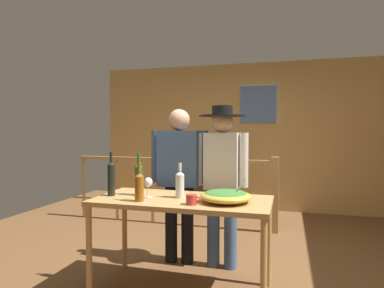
{
  "coord_description": "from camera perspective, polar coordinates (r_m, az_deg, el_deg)",
  "views": [
    {
      "loc": [
        0.7,
        -3.24,
        1.41
      ],
      "look_at": [
        -0.18,
        -0.19,
        1.28
      ],
      "focal_mm": 31.43,
      "sensor_mm": 36.0,
      "label": 1
    }
  ],
  "objects": [
    {
      "name": "ground_plane",
      "position": [
        3.61,
        3.86,
        -20.66
      ],
      "size": [
        7.28,
        7.28,
        0.0
      ],
      "primitive_type": "plane",
      "color": "brown"
    },
    {
      "name": "tv_console",
      "position": [
        5.96,
        3.09,
        -8.73
      ],
      "size": [
        0.9,
        0.4,
        0.53
      ],
      "primitive_type": "cube",
      "color": "#38281E",
      "rests_on": "ground_plane"
    },
    {
      "name": "back_wall",
      "position": [
        6.09,
        9.49,
        1.26
      ],
      "size": [
        5.47,
        0.1,
        2.59
      ],
      "primitive_type": "cube",
      "color": "tan",
      "rests_on": "ground_plane"
    },
    {
      "name": "wine_bottle_green",
      "position": [
        3.1,
        -9.02,
        -5.78
      ],
      "size": [
        0.07,
        0.07,
        0.38
      ],
      "color": "#1E5628",
      "rests_on": "serving_table"
    },
    {
      "name": "wine_bottle_amber",
      "position": [
        2.84,
        -8.94,
        -7.04
      ],
      "size": [
        0.08,
        0.08,
        0.32
      ],
      "color": "brown",
      "rests_on": "serving_table"
    },
    {
      "name": "serving_table",
      "position": [
        2.96,
        -1.69,
        -10.79
      ],
      "size": [
        1.52,
        0.72,
        0.82
      ],
      "color": "#B2844C",
      "rests_on": "ground_plane"
    },
    {
      "name": "mug_red",
      "position": [
        2.69,
        -0.06,
        -9.41
      ],
      "size": [
        0.12,
        0.09,
        0.08
      ],
      "color": "#B7332D",
      "rests_on": "serving_table"
    },
    {
      "name": "salad_bowl",
      "position": [
        2.79,
        5.75,
        -8.7
      ],
      "size": [
        0.43,
        0.43,
        0.22
      ],
      "color": "gold",
      "rests_on": "serving_table"
    },
    {
      "name": "wine_glass",
      "position": [
        2.98,
        -7.44,
        -6.61
      ],
      "size": [
        0.07,
        0.07,
        0.18
      ],
      "color": "silver",
      "rests_on": "serving_table"
    },
    {
      "name": "stair_railing",
      "position": [
        4.91,
        1.87,
        -6.48
      ],
      "size": [
        3.1,
        0.1,
        1.04
      ],
      "color": "#B2844C",
      "rests_on": "ground_plane"
    },
    {
      "name": "framed_picture",
      "position": [
        6.02,
        11.19,
        6.61
      ],
      "size": [
        0.62,
        0.03,
        0.65
      ],
      "primitive_type": "cube",
      "color": "#5371AA"
    },
    {
      "name": "person_standing_right",
      "position": [
        3.45,
        5.13,
        -4.72
      ],
      "size": [
        0.53,
        0.48,
        1.66
      ],
      "rotation": [
        0.0,
        0.0,
        3.11
      ],
      "color": "#3D5684",
      "rests_on": "ground_plane"
    },
    {
      "name": "wine_bottle_dark",
      "position": [
        3.12,
        -13.55,
        -5.59
      ],
      "size": [
        0.06,
        0.06,
        0.4
      ],
      "color": "black",
      "rests_on": "serving_table"
    },
    {
      "name": "flat_screen_tv",
      "position": [
        5.84,
        3.03,
        -3.3
      ],
      "size": [
        0.69,
        0.12,
        0.53
      ],
      "color": "black",
      "rests_on": "tv_console"
    },
    {
      "name": "wine_bottle_clear",
      "position": [
        2.95,
        -2.07,
        -6.71
      ],
      "size": [
        0.08,
        0.08,
        0.31
      ],
      "color": "silver",
      "rests_on": "serving_table"
    },
    {
      "name": "person_standing_left",
      "position": [
        3.57,
        -2.19,
        -4.71
      ],
      "size": [
        0.62,
        0.23,
        1.63
      ],
      "rotation": [
        0.0,
        0.0,
        3.17
      ],
      "color": "black",
      "rests_on": "ground_plane"
    }
  ]
}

